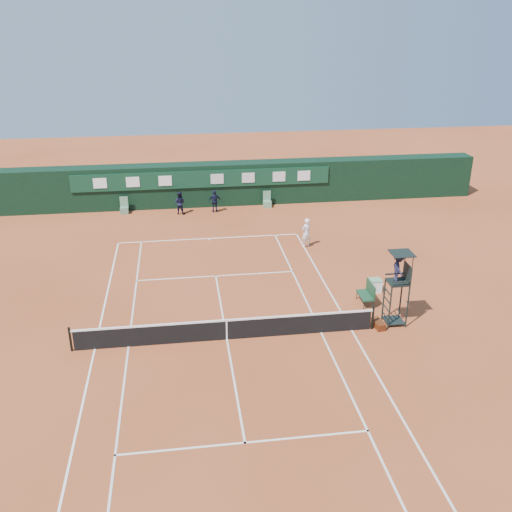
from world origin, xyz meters
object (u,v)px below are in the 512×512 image
at_px(cooler, 375,285).
at_px(player, 306,233).
at_px(tennis_net, 227,329).
at_px(player_bench, 368,293).
at_px(umpire_chair, 398,273).

height_order(cooler, player, player).
distance_m(tennis_net, cooler, 8.52).
distance_m(tennis_net, player_bench, 7.29).
relative_size(tennis_net, cooler, 20.00).
xyz_separation_m(tennis_net, player_bench, (6.92, 2.30, 0.09)).
xyz_separation_m(umpire_chair, player, (-1.90, 9.42, -1.58)).
height_order(tennis_net, umpire_chair, umpire_chair).
height_order(umpire_chair, player_bench, umpire_chair).
distance_m(player_bench, cooler, 1.51).
bearing_deg(tennis_net, cooler, 24.58).
bearing_deg(tennis_net, player, 60.17).
relative_size(umpire_chair, cooler, 5.30).
bearing_deg(player, umpire_chair, 70.86).
height_order(tennis_net, player, player).
relative_size(player_bench, cooler, 1.86).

